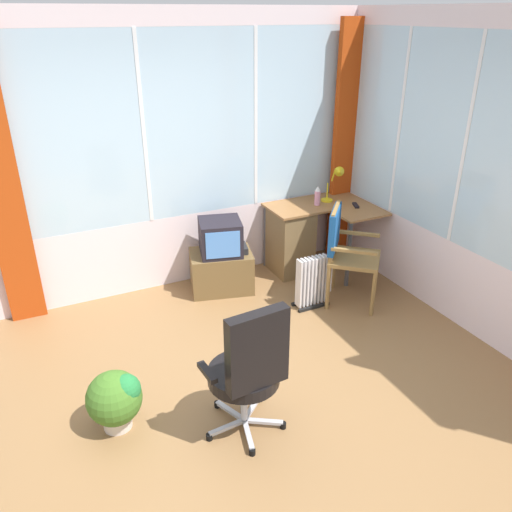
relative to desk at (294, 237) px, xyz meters
The scene contains 14 objects.
ground 2.42m from the desk, 129.69° to the right, with size 5.74×5.26×0.06m, color olive.
north_window_panel 1.83m from the desk, 167.58° to the left, with size 4.74×0.07×2.76m.
east_window_panel 2.25m from the desk, 64.21° to the right, with size 0.07×4.26×2.76m.
curtain_north_left 2.98m from the desk, behind, with size 0.32×0.07×2.66m, color #B43D10.
curtain_corner 1.21m from the desk, 15.15° to the left, with size 0.32×0.07×2.66m, color #B43D10.
desk is the anchor object (origin of this frame).
desk_lamp 0.80m from the desk, ahead, with size 0.24×0.21×0.40m.
tv_remote 0.76m from the desk, 22.97° to the right, with size 0.04×0.15×0.02m, color black.
spray_bottle 0.53m from the desk, ahead, with size 0.06×0.06×0.22m.
wooden_armchair 0.83m from the desk, 83.22° to the right, with size 0.68×0.68×1.00m.
office_chair 2.59m from the desk, 126.35° to the right, with size 0.60×0.58×1.05m.
tv_on_stand 0.91m from the desk, behind, with size 0.73×0.59×0.79m.
space_heater 0.81m from the desk, 104.86° to the right, with size 0.39×0.17×0.54m.
potted_plant 2.86m from the desk, 145.55° to the right, with size 0.39×0.39×0.45m.
Camera 1 is at (-1.17, -2.73, 2.71)m, focal length 35.86 mm.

